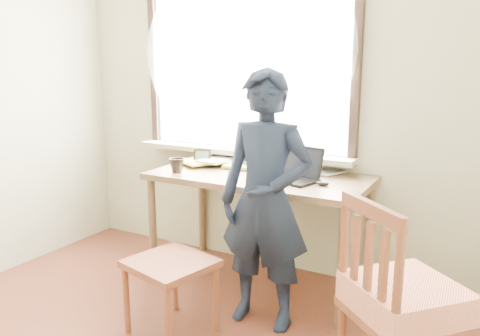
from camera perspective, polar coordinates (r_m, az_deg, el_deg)
The scene contains 13 objects.
room_shell at distance 2.18m, azimuth -18.24°, elevation 13.06°, with size 3.52×4.02×2.61m.
desk at distance 3.37m, azimuth 2.38°, elevation -2.21°, with size 1.55×0.78×0.83m.
laptop at distance 3.19m, azimuth 6.79°, elevation -0.52°, with size 0.39×0.34×0.22m.
mug_white at distance 3.56m, azimuth 1.67°, elevation 0.82°, with size 0.12×0.12×0.10m, color white.
mug_dark at distance 3.43m, azimuth -7.71°, elevation 0.32°, with size 0.11×0.11×0.10m, color black.
mouse at distance 3.06m, azimuth 10.07°, elevation -1.86°, with size 0.08×0.06×0.03m, color black.
desk_clutter at distance 3.69m, azimuth -0.39°, elevation 0.83°, with size 0.93×0.53×0.06m.
book_a at distance 3.72m, azimuth -0.55°, elevation 0.71°, with size 0.18×0.25×0.02m, color white.
book_b at distance 3.48m, azimuth 9.71°, elevation -0.30°, with size 0.16×0.22×0.02m, color white.
picture_frame at distance 3.69m, azimuth -4.61°, elevation 1.28°, with size 0.14×0.05×0.11m.
work_chair at distance 2.87m, azimuth -8.46°, elevation -12.40°, with size 0.54×0.53×0.47m.
side_chair at distance 2.34m, azimuth 19.04°, elevation -15.09°, with size 0.65×0.65×1.02m.
person at distance 2.83m, azimuth 3.10°, elevation -4.02°, with size 0.58×0.38×1.58m, color black.
Camera 1 is at (1.56, -1.29, 1.58)m, focal length 35.00 mm.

